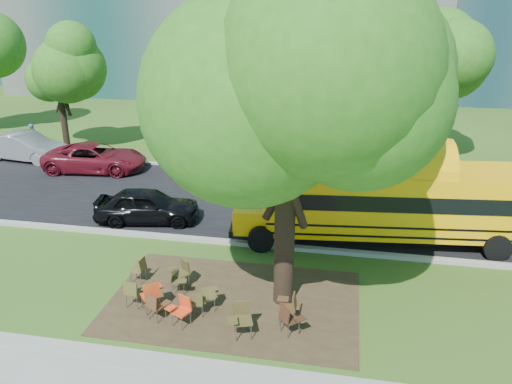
% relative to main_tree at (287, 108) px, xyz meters
% --- Properties ---
extents(ground, '(160.00, 160.00, 0.00)m').
position_rel_main_tree_xyz_m(ground, '(-2.37, 0.18, -5.54)').
color(ground, '#324A17').
rests_on(ground, ground).
extents(dirt_patch, '(7.00, 4.50, 0.03)m').
position_rel_main_tree_xyz_m(dirt_patch, '(-1.37, -0.32, -5.53)').
color(dirt_patch, '#382819').
rests_on(dirt_patch, ground).
extents(asphalt_road, '(80.00, 8.00, 0.04)m').
position_rel_main_tree_xyz_m(asphalt_road, '(-2.37, 7.18, -5.52)').
color(asphalt_road, black).
rests_on(asphalt_road, ground).
extents(kerb_near, '(80.00, 0.25, 0.14)m').
position_rel_main_tree_xyz_m(kerb_near, '(-2.37, 3.18, -5.47)').
color(kerb_near, gray).
rests_on(kerb_near, ground).
extents(kerb_far, '(80.00, 0.25, 0.14)m').
position_rel_main_tree_xyz_m(kerb_far, '(-2.37, 11.28, -5.47)').
color(kerb_far, gray).
rests_on(kerb_far, ground).
extents(bg_tree_0, '(5.20, 5.20, 7.18)m').
position_rel_main_tree_xyz_m(bg_tree_0, '(-14.37, 13.18, -0.97)').
color(bg_tree_0, black).
rests_on(bg_tree_0, ground).
extents(bg_tree_2, '(4.80, 4.80, 6.62)m').
position_rel_main_tree_xyz_m(bg_tree_2, '(-7.37, 16.18, -1.33)').
color(bg_tree_2, black).
rests_on(bg_tree_2, ground).
extents(bg_tree_3, '(5.60, 5.60, 7.84)m').
position_rel_main_tree_xyz_m(bg_tree_3, '(5.63, 14.18, -0.51)').
color(bg_tree_3, black).
rests_on(bg_tree_3, ground).
extents(main_tree, '(7.20, 7.20, 9.16)m').
position_rel_main_tree_xyz_m(main_tree, '(0.00, 0.00, 0.00)').
color(main_tree, black).
rests_on(main_tree, ground).
extents(school_bus, '(11.29, 3.60, 2.71)m').
position_rel_main_tree_xyz_m(school_bus, '(3.73, 4.52, -3.97)').
color(school_bus, '#F4A907').
rests_on(school_bus, ground).
extents(chair_0, '(0.60, 0.51, 0.87)m').
position_rel_main_tree_xyz_m(chair_0, '(-4.01, -1.10, -5.01)').
color(chair_0, '#49451F').
rests_on(chair_0, ground).
extents(chair_1, '(0.66, 0.52, 0.81)m').
position_rel_main_tree_xyz_m(chair_1, '(-3.20, -1.57, -5.04)').
color(chair_1, '#4B2E1A').
rests_on(chair_1, ground).
extents(chair_2, '(0.65, 0.81, 0.96)m').
position_rel_main_tree_xyz_m(chair_2, '(-3.45, -1.21, -4.95)').
color(chair_2, '#BE3D14').
rests_on(chair_2, ground).
extents(chair_3, '(0.69, 0.54, 0.84)m').
position_rel_main_tree_xyz_m(chair_3, '(-2.46, -1.62, -5.02)').
color(chair_3, red).
rests_on(chair_3, ground).
extents(chair_4, '(0.52, 0.54, 0.77)m').
position_rel_main_tree_xyz_m(chair_4, '(-2.17, -1.18, -5.07)').
color(chair_4, '#443E1D').
rests_on(chair_4, ground).
extents(chair_5, '(0.66, 0.73, 0.97)m').
position_rel_main_tree_xyz_m(chair_5, '(-0.83, -1.78, -4.95)').
color(chair_5, '#473F1F').
rests_on(chair_5, ground).
extents(chair_6, '(0.52, 0.58, 0.90)m').
position_rel_main_tree_xyz_m(chair_6, '(0.30, -1.02, -4.99)').
color(chair_6, '#50341C').
rests_on(chair_6, ground).
extents(chair_7, '(0.73, 0.58, 0.86)m').
position_rel_main_tree_xyz_m(chair_7, '(0.35, -1.53, -5.01)').
color(chair_7, '#3D2316').
rests_on(chair_7, ground).
extents(chair_8, '(0.49, 0.58, 0.83)m').
position_rel_main_tree_xyz_m(chair_8, '(-4.40, 0.20, -5.03)').
color(chair_8, brown).
rests_on(chair_8, ground).
extents(chair_9, '(0.76, 0.60, 0.89)m').
position_rel_main_tree_xyz_m(chair_9, '(-3.08, 0.19, -5.00)').
color(chair_9, '#453F1E').
rests_on(chair_9, ground).
extents(chair_10, '(0.61, 0.57, 0.84)m').
position_rel_main_tree_xyz_m(chair_10, '(-3.10, -0.23, -5.03)').
color(chair_10, '#4A4120').
rests_on(chair_10, ground).
extents(chair_11, '(0.56, 0.66, 0.82)m').
position_rel_main_tree_xyz_m(chair_11, '(-1.95, -0.88, -5.04)').
color(chair_11, '#504B22').
rests_on(chair_11, ground).
extents(black_car, '(4.16, 2.23, 1.35)m').
position_rel_main_tree_xyz_m(black_car, '(-5.87, 4.46, -4.87)').
color(black_car, black).
rests_on(black_car, ground).
extents(bg_car_silver, '(4.70, 2.16, 1.49)m').
position_rel_main_tree_xyz_m(bg_car_silver, '(-15.34, 10.79, -4.80)').
color(bg_car_silver, '#96979B').
rests_on(bg_car_silver, ground).
extents(bg_car_red, '(5.20, 2.79, 1.39)m').
position_rel_main_tree_xyz_m(bg_car_red, '(-10.80, 9.79, -4.85)').
color(bg_car_red, '#5A0F1A').
rests_on(bg_car_red, ground).
extents(pedestrian_a, '(0.43, 0.60, 1.56)m').
position_rel_main_tree_xyz_m(pedestrian_a, '(-16.00, 12.54, -4.77)').
color(pedestrian_a, '#37507D').
rests_on(pedestrian_a, ground).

